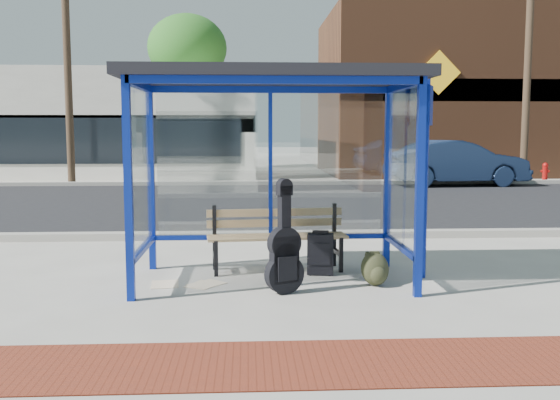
{
  "coord_description": "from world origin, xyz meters",
  "views": [
    {
      "loc": [
        -0.29,
        -7.12,
        1.75
      ],
      "look_at": [
        0.09,
        0.2,
        0.93
      ],
      "focal_mm": 40.0,
      "sensor_mm": 36.0,
      "label": 1
    }
  ],
  "objects": [
    {
      "name": "storefront_brown",
      "position": [
        8.0,
        18.49,
        3.2
      ],
      "size": [
        10.0,
        7.08,
        6.4
      ],
      "color": "#59331E",
      "rests_on": "ground"
    },
    {
      "name": "fire_hydrant",
      "position": [
        10.05,
        14.0,
        0.35
      ],
      "size": [
        0.3,
        0.19,
        0.65
      ],
      "rotation": [
        0.0,
        0.0,
        -0.31
      ],
      "color": "#A60E0B",
      "rests_on": "ground"
    },
    {
      "name": "parked_car",
      "position": [
        6.38,
        12.49,
        0.73
      ],
      "size": [
        4.51,
        1.83,
        1.46
      ],
      "primitive_type": "imported",
      "rotation": [
        0.0,
        0.0,
        1.64
      ],
      "color": "#192846",
      "rests_on": "ground"
    },
    {
      "name": "newspaper_b",
      "position": [
        -1.24,
        -0.09,
        0.0
      ],
      "size": [
        0.35,
        0.42,
        0.01
      ],
      "primitive_type": "cube",
      "rotation": [
        0.0,
        0.0,
        -1.45
      ],
      "color": "white",
      "rests_on": "ground"
    },
    {
      "name": "bus_shelter",
      "position": [
        0.0,
        0.07,
        2.07
      ],
      "size": [
        3.3,
        1.8,
        2.42
      ],
      "color": "navy",
      "rests_on": "ground"
    },
    {
      "name": "tree_right",
      "position": [
        12.5,
        22.0,
        5.45
      ],
      "size": [
        3.6,
        3.6,
        7.03
      ],
      "color": "#4C3826",
      "rests_on": "ground"
    },
    {
      "name": "newspaper_c",
      "position": [
        -0.76,
        -0.1,
        0.0
      ],
      "size": [
        0.48,
        0.49,
        0.01
      ],
      "primitive_type": "cube",
      "rotation": [
        0.0,
        0.0,
        0.82
      ],
      "color": "white",
      "rests_on": "ground"
    },
    {
      "name": "far_sidewalk",
      "position": [
        0.0,
        15.0,
        0.0
      ],
      "size": [
        60.0,
        4.0,
        0.01
      ],
      "primitive_type": "cube",
      "color": "#B2ADA0",
      "rests_on": "ground"
    },
    {
      "name": "newspaper_a",
      "position": [
        -0.81,
        -0.14,
        0.0
      ],
      "size": [
        0.44,
        0.47,
        0.01
      ],
      "primitive_type": "cube",
      "rotation": [
        0.0,
        0.0,
        1.06
      ],
      "color": "white",
      "rests_on": "ground"
    },
    {
      "name": "utility_pole_east",
      "position": [
        9.0,
        13.4,
        4.11
      ],
      "size": [
        1.6,
        0.24,
        8.0
      ],
      "color": "#4C3826",
      "rests_on": "ground"
    },
    {
      "name": "guitar_bag",
      "position": [
        0.1,
        -0.54,
        0.43
      ],
      "size": [
        0.44,
        0.29,
        1.17
      ],
      "rotation": [
        0.0,
        0.0,
        0.43
      ],
      "color": "black",
      "rests_on": "ground"
    },
    {
      "name": "utility_pole_west",
      "position": [
        -6.0,
        13.4,
        4.11
      ],
      "size": [
        1.6,
        0.24,
        8.0
      ],
      "color": "#4C3826",
      "rests_on": "ground"
    },
    {
      "name": "curb_near",
      "position": [
        0.0,
        2.9,
        0.06
      ],
      "size": [
        60.0,
        0.25,
        0.12
      ],
      "primitive_type": "cube",
      "color": "gray",
      "rests_on": "ground"
    },
    {
      "name": "street_asphalt",
      "position": [
        0.0,
        8.0,
        0.0
      ],
      "size": [
        60.0,
        10.0,
        0.0
      ],
      "primitive_type": "cube",
      "color": "black",
      "rests_on": "ground"
    },
    {
      "name": "storefront_white",
      "position": [
        -9.0,
        17.99,
        2.0
      ],
      "size": [
        18.0,
        6.04,
        4.0
      ],
      "color": "silver",
      "rests_on": "ground"
    },
    {
      "name": "bench",
      "position": [
        0.07,
        0.61,
        0.46
      ],
      "size": [
        1.77,
        0.58,
        0.82
      ],
      "rotation": [
        0.0,
        0.0,
        0.09
      ],
      "color": "black",
      "rests_on": "ground"
    },
    {
      "name": "brick_paver_strip",
      "position": [
        0.0,
        -2.6,
        0.01
      ],
      "size": [
        60.0,
        1.0,
        0.01
      ],
      "primitive_type": "cube",
      "color": "maroon",
      "rests_on": "ground"
    },
    {
      "name": "backpack",
      "position": [
        1.15,
        -0.26,
        0.18
      ],
      "size": [
        0.35,
        0.33,
        0.39
      ],
      "rotation": [
        0.0,
        0.0,
        0.14
      ],
      "color": "#292B18",
      "rests_on": "ground"
    },
    {
      "name": "sign_post",
      "position": [
        1.81,
        0.11,
        1.38
      ],
      "size": [
        0.16,
        0.29,
        2.45
      ],
      "rotation": [
        0.0,
        0.0,
        -0.4
      ],
      "color": "navy",
      "rests_on": "ground"
    },
    {
      "name": "suitcase",
      "position": [
        0.59,
        0.33,
        0.25
      ],
      "size": [
        0.34,
        0.25,
        0.55
      ],
      "rotation": [
        0.0,
        0.0,
        -0.17
      ],
      "color": "black",
      "rests_on": "ground"
    },
    {
      "name": "ground",
      "position": [
        0.0,
        0.0,
        0.0
      ],
      "size": [
        120.0,
        120.0,
        0.0
      ],
      "primitive_type": "plane",
      "color": "#B2ADA0",
      "rests_on": "ground"
    },
    {
      "name": "tree_mid",
      "position": [
        -3.0,
        22.0,
        5.45
      ],
      "size": [
        3.6,
        3.6,
        7.03
      ],
      "color": "#4C3826",
      "rests_on": "ground"
    },
    {
      "name": "curb_far",
      "position": [
        0.0,
        13.1,
        0.06
      ],
      "size": [
        60.0,
        0.25,
        0.12
      ],
      "primitive_type": "cube",
      "color": "gray",
      "rests_on": "ground"
    }
  ]
}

